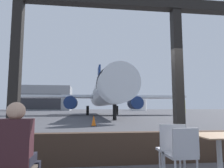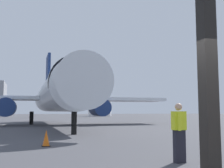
{
  "view_description": "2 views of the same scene",
  "coord_description": "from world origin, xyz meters",
  "px_view_note": "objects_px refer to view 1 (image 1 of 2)",
  "views": [
    {
      "loc": [
        -2.05,
        -4.42,
        1.17
      ],
      "look_at": [
        0.41,
        15.37,
        3.45
      ],
      "focal_mm": 33.22,
      "sensor_mm": 36.0,
      "label": 1
    },
    {
      "loc": [
        -2.41,
        -3.28,
        1.5
      ],
      "look_at": [
        3.05,
        14.42,
        3.32
      ],
      "focal_mm": 44.56,
      "sensor_mm": 36.0,
      "label": 2
    }
  ],
  "objects_px": {
    "airplane": "(104,94)",
    "fuel_storage_tank": "(138,105)",
    "cafe_chair_aisle_left": "(182,152)",
    "distant_hangar": "(43,99)",
    "seated_passenger": "(18,148)",
    "traffic_cone": "(94,121)",
    "dining_table": "(219,154)",
    "ground_crew_worker": "(180,114)",
    "cafe_chair_window_left": "(172,146)"
  },
  "relations": [
    {
      "from": "cafe_chair_window_left",
      "to": "cafe_chair_aisle_left",
      "type": "bearing_deg",
      "value": -85.45
    },
    {
      "from": "dining_table",
      "to": "distant_hangar",
      "type": "height_order",
      "value": "distant_hangar"
    },
    {
      "from": "cafe_chair_window_left",
      "to": "ground_crew_worker",
      "type": "distance_m",
      "value": 5.85
    },
    {
      "from": "dining_table",
      "to": "cafe_chair_window_left",
      "type": "distance_m",
      "value": 0.77
    },
    {
      "from": "dining_table",
      "to": "fuel_storage_tank",
      "type": "relative_size",
      "value": 0.11
    },
    {
      "from": "cafe_chair_aisle_left",
      "to": "airplane",
      "type": "distance_m",
      "value": 27.97
    },
    {
      "from": "ground_crew_worker",
      "to": "cafe_chair_window_left",
      "type": "bearing_deg",
      "value": -116.51
    },
    {
      "from": "cafe_chair_aisle_left",
      "to": "traffic_cone",
      "type": "distance_m",
      "value": 10.61
    },
    {
      "from": "cafe_chair_window_left",
      "to": "seated_passenger",
      "type": "distance_m",
      "value": 2.26
    },
    {
      "from": "traffic_cone",
      "to": "fuel_storage_tank",
      "type": "height_order",
      "value": "fuel_storage_tank"
    },
    {
      "from": "cafe_chair_window_left",
      "to": "airplane",
      "type": "relative_size",
      "value": 0.03
    },
    {
      "from": "cafe_chair_window_left",
      "to": "ground_crew_worker",
      "type": "bearing_deg",
      "value": 63.49
    },
    {
      "from": "distant_hangar",
      "to": "fuel_storage_tank",
      "type": "distance_m",
      "value": 39.24
    },
    {
      "from": "seated_passenger",
      "to": "ground_crew_worker",
      "type": "bearing_deg",
      "value": 50.1
    },
    {
      "from": "traffic_cone",
      "to": "seated_passenger",
      "type": "bearing_deg",
      "value": -96.98
    },
    {
      "from": "airplane",
      "to": "distant_hangar",
      "type": "bearing_deg",
      "value": 109.22
    },
    {
      "from": "cafe_chair_aisle_left",
      "to": "fuel_storage_tank",
      "type": "distance_m",
      "value": 81.13
    },
    {
      "from": "cafe_chair_aisle_left",
      "to": "seated_passenger",
      "type": "xyz_separation_m",
      "value": [
        -2.22,
        -0.21,
        0.14
      ]
    },
    {
      "from": "seated_passenger",
      "to": "distant_hangar",
      "type": "height_order",
      "value": "distant_hangar"
    },
    {
      "from": "dining_table",
      "to": "cafe_chair_window_left",
      "type": "height_order",
      "value": "cafe_chair_window_left"
    },
    {
      "from": "cafe_chair_window_left",
      "to": "airplane",
      "type": "height_order",
      "value": "airplane"
    },
    {
      "from": "airplane",
      "to": "fuel_storage_tank",
      "type": "relative_size",
      "value": 4.35
    },
    {
      "from": "cafe_chair_window_left",
      "to": "distant_hangar",
      "type": "relative_size",
      "value": 0.04
    },
    {
      "from": "cafe_chair_aisle_left",
      "to": "fuel_storage_tank",
      "type": "height_order",
      "value": "fuel_storage_tank"
    },
    {
      "from": "fuel_storage_tank",
      "to": "ground_crew_worker",
      "type": "bearing_deg",
      "value": -102.84
    },
    {
      "from": "cafe_chair_aisle_left",
      "to": "seated_passenger",
      "type": "relative_size",
      "value": 0.71
    },
    {
      "from": "airplane",
      "to": "traffic_cone",
      "type": "height_order",
      "value": "airplane"
    },
    {
      "from": "cafe_chair_window_left",
      "to": "airplane",
      "type": "distance_m",
      "value": 27.66
    },
    {
      "from": "traffic_cone",
      "to": "distant_hangar",
      "type": "relative_size",
      "value": 0.03
    },
    {
      "from": "dining_table",
      "to": "ground_crew_worker",
      "type": "height_order",
      "value": "ground_crew_worker"
    },
    {
      "from": "dining_table",
      "to": "traffic_cone",
      "type": "relative_size",
      "value": 1.12
    },
    {
      "from": "airplane",
      "to": "traffic_cone",
      "type": "distance_m",
      "value": 17.61
    },
    {
      "from": "airplane",
      "to": "fuel_storage_tank",
      "type": "distance_m",
      "value": 54.08
    },
    {
      "from": "airplane",
      "to": "ground_crew_worker",
      "type": "xyz_separation_m",
      "value": [
        1.34,
        -22.28,
        -2.28
      ]
    },
    {
      "from": "fuel_storage_tank",
      "to": "seated_passenger",
      "type": "bearing_deg",
      "value": -105.23
    },
    {
      "from": "traffic_cone",
      "to": "distant_hangar",
      "type": "height_order",
      "value": "distant_hangar"
    },
    {
      "from": "dining_table",
      "to": "cafe_chair_window_left",
      "type": "bearing_deg",
      "value": 174.14
    },
    {
      "from": "cafe_chair_window_left",
      "to": "distant_hangar",
      "type": "bearing_deg",
      "value": 102.54
    },
    {
      "from": "dining_table",
      "to": "distant_hangar",
      "type": "xyz_separation_m",
      "value": [
        -19.88,
        86.04,
        4.53
      ]
    },
    {
      "from": "traffic_cone",
      "to": "fuel_storage_tank",
      "type": "relative_size",
      "value": 0.1
    },
    {
      "from": "distant_hangar",
      "to": "seated_passenger",
      "type": "bearing_deg",
      "value": -78.93
    },
    {
      "from": "cafe_chair_aisle_left",
      "to": "distant_hangar",
      "type": "bearing_deg",
      "value": 102.51
    },
    {
      "from": "seated_passenger",
      "to": "dining_table",
      "type": "bearing_deg",
      "value": 8.58
    },
    {
      "from": "cafe_chair_aisle_left",
      "to": "ground_crew_worker",
      "type": "distance_m",
      "value": 6.12
    },
    {
      "from": "ground_crew_worker",
      "to": "airplane",
      "type": "bearing_deg",
      "value": 93.43
    },
    {
      "from": "airplane",
      "to": "distant_hangar",
      "type": "height_order",
      "value": "same"
    },
    {
      "from": "airplane",
      "to": "fuel_storage_tank",
      "type": "bearing_deg",
      "value": 70.52
    },
    {
      "from": "traffic_cone",
      "to": "distant_hangar",
      "type": "distance_m",
      "value": 78.01
    },
    {
      "from": "dining_table",
      "to": "seated_passenger",
      "type": "height_order",
      "value": "seated_passenger"
    },
    {
      "from": "seated_passenger",
      "to": "distant_hangar",
      "type": "relative_size",
      "value": 0.05
    }
  ]
}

